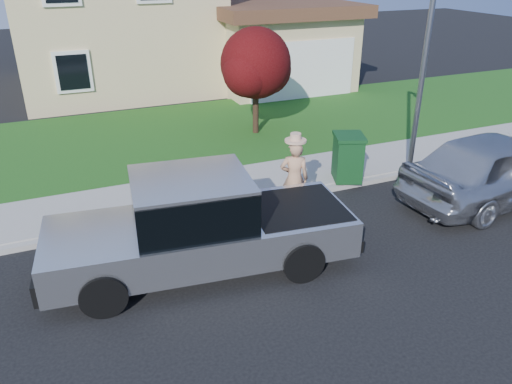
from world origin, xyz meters
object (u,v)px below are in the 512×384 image
pickup_truck (200,227)px  trash_bin (348,157)px  woman (294,177)px  street_lamp (427,54)px  sedan (499,167)px  ornamental_tree (257,67)px

pickup_truck → trash_bin: bearing=32.3°
pickup_truck → woman: size_ratio=3.04×
trash_bin → street_lamp: (1.74, -0.41, 2.55)m
pickup_truck → trash_bin: pickup_truck is taller
woman → sedan: bearing=-169.4°
ornamental_tree → street_lamp: size_ratio=0.58×
ornamental_tree → trash_bin: size_ratio=2.82×
woman → sedan: (4.86, -1.23, -0.07)m
sedan → trash_bin: (-2.82, 2.20, -0.10)m
sedan → street_lamp: 3.22m
sedan → trash_bin: size_ratio=4.20×
woman → pickup_truck: bearing=51.0°
pickup_truck → ornamental_tree: bearing=65.9°
woman → trash_bin: woman is taller
sedan → ornamental_tree: (-3.44, 6.76, 1.41)m
pickup_truck → street_lamp: bearing=22.6°
street_lamp → ornamental_tree: bearing=114.8°
pickup_truck → ornamental_tree: (4.03, 6.81, 1.38)m
sedan → street_lamp: size_ratio=0.87×
woman → ornamental_tree: size_ratio=0.58×
pickup_truck → ornamental_tree: size_ratio=1.76×
street_lamp → woman: bearing=-172.3°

